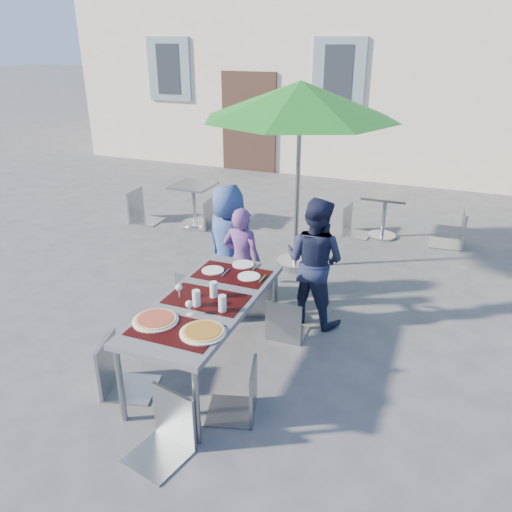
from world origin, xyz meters
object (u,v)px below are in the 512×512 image
at_px(pizza_near_right, 203,332).
at_px(child_1, 242,260).
at_px(child_2, 314,261).
at_px(child_0, 229,243).
at_px(chair_2, 286,296).
at_px(chair_4, 241,362).
at_px(chair_5, 162,393).
at_px(chair_0, 198,266).
at_px(bg_chair_r_1, 459,206).
at_px(pizza_near_left, 155,320).
at_px(bg_chair_r_0, 202,197).
at_px(dining_table, 207,305).
at_px(chair_1, 260,274).
at_px(cafe_table_1, 385,209).
at_px(cafe_table_0, 194,198).
at_px(bg_chair_l_1, 355,203).
at_px(bg_chair_l_0, 139,186).
at_px(chair_3, 115,336).
at_px(patio_umbrella, 300,102).

relative_size(pizza_near_right, child_1, 0.30).
bearing_deg(child_2, child_1, 19.24).
bearing_deg(child_0, chair_2, 168.67).
relative_size(chair_4, chair_5, 0.97).
height_order(chair_0, bg_chair_r_1, bg_chair_r_1).
xyz_separation_m(child_0, bg_chair_r_1, (2.46, 2.71, -0.06)).
distance_m(pizza_near_left, chair_0, 1.40).
height_order(pizza_near_left, bg_chair_r_0, bg_chair_r_0).
height_order(dining_table, chair_1, chair_1).
bearing_deg(child_1, cafe_table_1, -109.96).
bearing_deg(cafe_table_0, bg_chair_r_1, 8.53).
relative_size(dining_table, bg_chair_l_1, 2.07).
bearing_deg(dining_table, chair_1, 86.79).
bearing_deg(child_0, chair_1, 175.90).
bearing_deg(cafe_table_1, child_1, -111.48).
height_order(pizza_near_right, child_1, child_1).
bearing_deg(chair_2, child_0, 145.63).
height_order(child_1, chair_0, child_1).
bearing_deg(bg_chair_l_1, chair_4, -89.96).
distance_m(child_2, cafe_table_1, 2.85).
bearing_deg(chair_5, chair_2, 79.09).
relative_size(chair_2, bg_chair_l_1, 0.96).
xyz_separation_m(pizza_near_right, child_2, (0.41, 1.76, -0.07)).
distance_m(chair_2, bg_chair_r_0, 3.51).
distance_m(cafe_table_0, cafe_table_1, 3.06).
distance_m(chair_4, bg_chair_r_0, 4.51).
distance_m(bg_chair_l_0, bg_chair_l_1, 3.54).
bearing_deg(pizza_near_right, pizza_near_left, 177.71).
bearing_deg(cafe_table_0, child_1, -51.35).
xyz_separation_m(chair_0, chair_1, (0.61, 0.29, -0.12)).
xyz_separation_m(chair_0, cafe_table_1, (1.53, 3.21, -0.16)).
bearing_deg(cafe_table_0, chair_3, -70.57).
height_order(child_2, bg_chair_l_0, child_2).
relative_size(pizza_near_left, patio_umbrella, 0.16).
xyz_separation_m(dining_table, chair_4, (0.52, -0.44, -0.18)).
bearing_deg(dining_table, bg_chair_r_1, 63.75).
xyz_separation_m(child_1, chair_2, (0.66, -0.40, -0.11)).
height_order(pizza_near_right, chair_2, chair_2).
distance_m(chair_1, chair_2, 0.57).
distance_m(dining_table, chair_0, 1.02).
distance_m(dining_table, chair_2, 0.94).
bearing_deg(pizza_near_left, bg_chair_l_0, 125.66).
distance_m(dining_table, chair_5, 1.04).
xyz_separation_m(pizza_near_left, chair_1, (0.28, 1.65, -0.28)).
bearing_deg(cafe_table_1, bg_chair_r_0, -166.68).
distance_m(chair_3, cafe_table_0, 4.30).
bearing_deg(cafe_table_0, cafe_table_1, 10.57).
xyz_separation_m(pizza_near_left, bg_chair_l_0, (-2.73, 3.81, -0.16)).
bearing_deg(chair_2, bg_chair_l_1, 89.55).
bearing_deg(cafe_table_1, chair_4, -95.78).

